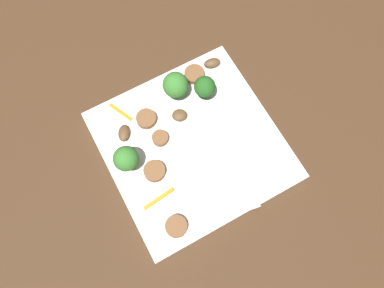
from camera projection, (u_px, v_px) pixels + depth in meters
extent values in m
plane|color=#422B19|center=(192.00, 147.00, 0.62)|extent=(1.40, 1.40, 0.00)
cube|color=white|center=(192.00, 146.00, 0.61)|extent=(0.27, 0.27, 0.02)
cube|color=silver|center=(229.00, 144.00, 0.60)|extent=(0.14, 0.03, 0.00)
cube|color=silver|center=(251.00, 198.00, 0.57)|extent=(0.04, 0.02, 0.00)
cylinder|color=#296420|center=(204.00, 93.00, 0.62)|extent=(0.01, 0.01, 0.02)
sphere|color=#235B1E|center=(205.00, 87.00, 0.60)|extent=(0.03, 0.03, 0.03)
cylinder|color=#408630|center=(176.00, 91.00, 0.62)|extent=(0.01, 0.01, 0.02)
sphere|color=#387A2D|center=(176.00, 85.00, 0.60)|extent=(0.04, 0.04, 0.04)
cylinder|color=#408630|center=(128.00, 163.00, 0.58)|extent=(0.01, 0.01, 0.03)
sphere|color=#387A2D|center=(126.00, 159.00, 0.56)|extent=(0.04, 0.04, 0.04)
cylinder|color=brown|center=(155.00, 171.00, 0.58)|extent=(0.04, 0.04, 0.01)
cylinder|color=brown|center=(194.00, 74.00, 0.64)|extent=(0.05, 0.05, 0.01)
cylinder|color=brown|center=(176.00, 226.00, 0.55)|extent=(0.04, 0.04, 0.01)
cylinder|color=brown|center=(160.00, 138.00, 0.60)|extent=(0.03, 0.03, 0.01)
cylinder|color=brown|center=(146.00, 119.00, 0.61)|extent=(0.05, 0.05, 0.01)
ellipsoid|color=brown|center=(124.00, 133.00, 0.60)|extent=(0.03, 0.03, 0.01)
ellipsoid|color=brown|center=(180.00, 115.00, 0.61)|extent=(0.03, 0.03, 0.01)
ellipsoid|color=brown|center=(212.00, 63.00, 0.64)|extent=(0.02, 0.03, 0.01)
cube|color=orange|center=(159.00, 199.00, 0.57)|extent=(0.01, 0.05, 0.00)
cube|color=orange|center=(121.00, 112.00, 0.62)|extent=(0.04, 0.02, 0.00)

